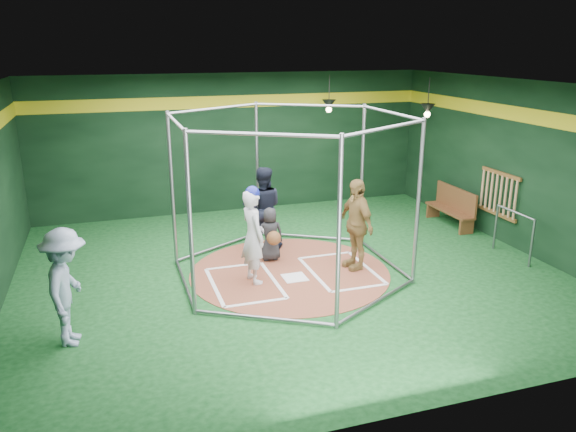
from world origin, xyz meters
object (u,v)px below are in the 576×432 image
object	(u,v)px
visitor_leopard	(356,224)
dugout_bench	(453,206)
batter_figure	(253,235)
umpire	(263,208)

from	to	relation	value
visitor_leopard	dugout_bench	distance (m)	3.80
batter_figure	visitor_leopard	distance (m)	2.03
umpire	dugout_bench	world-z (taller)	umpire
batter_figure	dugout_bench	size ratio (longest dim) A/B	1.14
batter_figure	umpire	world-z (taller)	batter_figure
umpire	dugout_bench	bearing A→B (deg)	-163.96
visitor_leopard	umpire	size ratio (longest dim) A/B	1.01
umpire	dugout_bench	distance (m)	4.75
umpire	visitor_leopard	bearing A→B (deg)	144.96
visitor_leopard	dugout_bench	world-z (taller)	visitor_leopard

